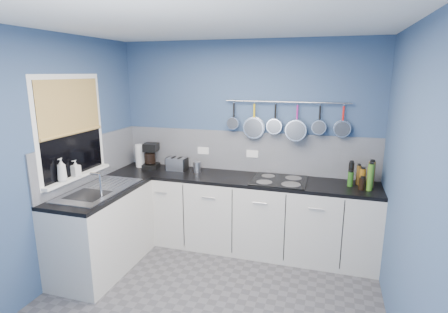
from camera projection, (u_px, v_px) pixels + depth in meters
The scene contains 42 objects.
floor at pixel (206, 305), 3.33m from camera, with size 3.20×3.00×0.02m, color #47474C.
ceiling at pixel (202, 20), 2.75m from camera, with size 3.20×3.00×0.02m, color white.
wall_back at pixel (245, 143), 4.45m from camera, with size 3.20×0.02×2.50m, color #344B71.
wall_front at pixel (92, 266), 1.63m from camera, with size 3.20×0.02×2.50m, color #344B71.
wall_left at pixel (50, 163), 3.49m from camera, with size 0.02×3.00×2.50m, color #344B71.
wall_right at pixel (412, 194), 2.59m from camera, with size 0.02×3.00×2.50m, color #344B71.
backsplash_back at pixel (245, 152), 4.45m from camera, with size 3.20×0.02×0.50m, color #93959F.
backsplash_left at pixel (92, 159), 4.07m from camera, with size 0.02×1.80×0.50m, color #93959F.
cabinet_run_back at pixel (239, 214), 4.35m from camera, with size 3.20×0.60×0.86m, color beige.
worktop_back at pixel (239, 179), 4.24m from camera, with size 3.20×0.60×0.04m, color black.
cabinet_run_left at pixel (102, 231), 3.87m from camera, with size 0.60×1.20×0.86m, color beige.
worktop_left at pixel (99, 192), 3.77m from camera, with size 0.60×1.20×0.04m, color black.
window_frame at pixel (71, 128), 3.69m from camera, with size 0.01×1.00×1.10m, color white.
window_glass at pixel (72, 128), 3.69m from camera, with size 0.01×0.90×1.00m, color black.
bamboo_blind at pixel (70, 107), 3.64m from camera, with size 0.01×0.90×0.55m, color tan.
window_sill at pixel (78, 176), 3.81m from camera, with size 0.10×0.98×0.03m, color white.
sink_unit at pixel (99, 190), 3.76m from camera, with size 0.50×0.95×0.01m, color silver.
mixer_tap at pixel (101, 185), 3.52m from camera, with size 0.12×0.08×0.26m, color silver, non-canonical shape.
socket_left at pixel (203, 151), 4.60m from camera, with size 0.15×0.01×0.09m, color white.
socket_right at pixel (252, 154), 4.41m from camera, with size 0.15×0.01×0.09m, color white.
pot_rail at pixel (287, 102), 4.13m from camera, with size 0.02×0.02×1.45m, color silver.
soap_bottle_a at pixel (62, 170), 3.54m from camera, with size 0.09×0.09×0.24m, color white.
soap_bottle_b at pixel (76, 168), 3.73m from camera, with size 0.08×0.08×0.17m, color white.
paper_towel at pixel (140, 156), 4.68m from camera, with size 0.13×0.13×0.30m, color white.
coffee_maker at pixel (151, 156), 4.59m from camera, with size 0.18×0.21×0.33m, color black, non-canonical shape.
toaster at pixel (177, 164), 4.52m from camera, with size 0.25×0.14×0.16m, color silver.
canister at pixel (197, 167), 4.44m from camera, with size 0.09×0.09×0.13m, color silver.
hob at pixel (279, 180), 4.08m from camera, with size 0.62×0.54×0.01m, color black.
pan_0 at pixel (234, 115), 4.34m from camera, with size 0.15×0.09×0.34m, color silver, non-canonical shape.
pan_1 at pixel (254, 120), 4.28m from camera, with size 0.26×0.06×0.45m, color silver, non-canonical shape.
pan_2 at pixel (275, 118), 4.20m from camera, with size 0.18×0.10×0.37m, color silver, non-canonical shape.
pan_3 at pixel (297, 121), 4.13m from camera, with size 0.25×0.13×0.44m, color silver, non-canonical shape.
pan_4 at pixel (320, 119), 4.05m from camera, with size 0.17×0.08×0.36m, color silver, non-canonical shape.
pan_5 at pixel (343, 120), 3.98m from camera, with size 0.19×0.06×0.38m, color silver, non-canonical shape.
condiment_0 at pixel (369, 176), 3.92m from camera, with size 0.05×0.05×0.20m, color olive.
condiment_1 at pixel (359, 175), 3.94m from camera, with size 0.05×0.05×0.22m, color brown.
condiment_2 at pixel (351, 173), 3.95m from camera, with size 0.06×0.06×0.25m, color black.
condiment_3 at pixel (371, 175), 3.83m from camera, with size 0.07×0.07×0.29m, color brown.
condiment_4 at pixel (362, 178), 3.86m from camera, with size 0.07×0.07×0.20m, color #8C5914.
condiment_5 at pixel (350, 179), 3.88m from camera, with size 0.06×0.06×0.16m, color #265919.
condiment_6 at pixel (370, 177), 3.73m from camera, with size 0.06×0.06×0.29m, color #3F721E.
condiment_7 at pixel (362, 184), 3.77m from camera, with size 0.07×0.07×0.13m, color black.
Camera 1 is at (1.01, -2.75, 2.11)m, focal length 28.52 mm.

